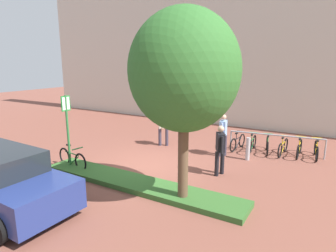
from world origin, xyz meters
The scene contains 12 objects.
ground_plane centered at (0.00, 0.00, 0.00)m, with size 60.00×60.00×0.00m, color brown.
building_facade centered at (0.00, 8.78, 5.00)m, with size 28.00×1.20×10.00m, color beige.
planter_strip centered at (0.68, -1.51, 0.08)m, with size 7.00×1.10×0.16m, color #336028.
tree_sidewalk centered at (2.38, -1.66, 3.54)m, with size 2.84×2.84×5.12m.
parking_sign_post centered at (-2.27, -1.51, 1.72)m, with size 0.08×0.36×2.65m.
bike_at_sign centered at (-2.24, -1.43, 0.35)m, with size 1.67×0.43×0.86m.
bike_rack_cluster centered at (3.74, 4.04, 0.35)m, with size 3.73×2.00×0.83m.
bollard_steel centered at (2.98, 2.67, 0.45)m, with size 0.16×0.16×0.90m, color #ADADB2.
person_shirt_white centered at (1.94, 2.65, 0.98)m, with size 0.29×0.61×1.72m.
person_suited_navy centered at (2.57, 0.66, 0.98)m, with size 0.42×0.53×1.72m.
person_shirt_blue centered at (-0.90, 2.68, 0.98)m, with size 0.42×0.60×1.72m.
car_navy_sedan centered at (-1.57, -4.37, 0.76)m, with size 4.35×2.12×1.54m.
Camera 1 is at (5.79, -8.22, 3.80)m, focal length 30.95 mm.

